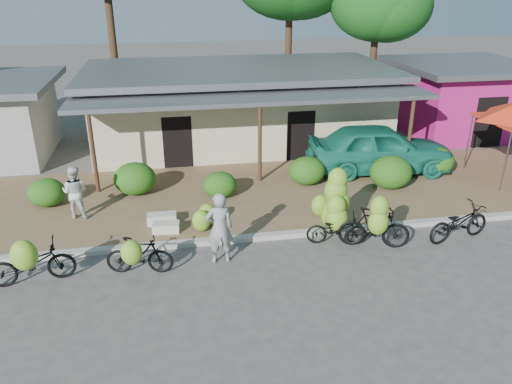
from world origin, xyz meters
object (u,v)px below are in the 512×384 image
bike_far_right (459,223)px  bike_far_left (31,262)px  bike_left (138,255)px  sack_near (162,219)px  bystander (75,192)px  bike_right (375,226)px  teal_van (380,148)px  vendor (219,228)px  bike_center (336,213)px  sack_far (166,227)px

bike_far_right → bike_far_left: bearing=78.0°
bike_left → sack_near: bearing=-2.3°
bike_far_left → bystander: 3.48m
bike_right → teal_van: bearing=-6.3°
vendor → bystander: (-3.99, 3.17, -0.04)m
bike_center → sack_near: bearing=84.1°
bike_far_right → vendor: (-6.71, 0.02, 0.44)m
sack_near → teal_van: bearing=20.3°
bystander → teal_van: teal_van is taller
sack_near → vendor: 2.79m
bike_center → bike_right: bearing=-118.9°
bike_center → sack_near: bike_center is taller
vendor → teal_van: bearing=-144.5°
sack_near → teal_van: teal_van is taller
bike_far_left → teal_van: teal_van is taller
bike_right → sack_near: (-5.66, 2.34, -0.43)m
bike_left → bike_far_right: size_ratio=0.82×
vendor → bike_center: bearing=-171.9°
sack_far → teal_van: teal_van is taller
bike_far_left → bike_right: (8.74, 0.16, 0.10)m
bystander → bike_far_right: bearing=179.9°
sack_near → vendor: (1.48, -2.26, 0.70)m
bystander → teal_van: 10.73m
bike_far_left → sack_far: (3.19, 1.93, -0.34)m
sack_near → sack_far: 0.58m
sack_near → bystander: (-2.51, 0.92, 0.66)m
bike_right → bike_left: bearing=109.5°
bike_far_right → sack_far: size_ratio=2.82×
bike_far_right → sack_far: 8.26m
teal_van → sack_near: bearing=115.9°
sack_far → sack_near: bearing=101.4°
bike_far_left → vendor: vendor is taller
bike_center → bystander: (-7.33, 2.52, 0.12)m
bike_center → sack_near: (-4.82, 1.60, -0.54)m
sack_far → vendor: (1.37, -1.69, 0.71)m
sack_far → bike_far_left: bearing=-148.9°
vendor → sack_near: bearing=-59.8°
bike_far_right → sack_far: bearing=65.0°
bystander → bike_left: bearing=135.9°
bike_far_left → bike_center: bearing=-90.8°
sack_far → teal_van: (7.91, 3.53, 0.76)m
vendor → bike_far_left: bearing=-0.0°
sack_far → bike_center: bearing=-12.3°
bike_far_left → bystander: size_ratio=1.28×
bike_center → bike_right: size_ratio=1.02×
bike_far_right → bike_left: bearing=78.6°
sack_far → teal_van: size_ratio=0.14×
bike_left → bystander: bystander is taller
bike_left → sack_near: size_ratio=2.04×
bike_left → vendor: size_ratio=0.89×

